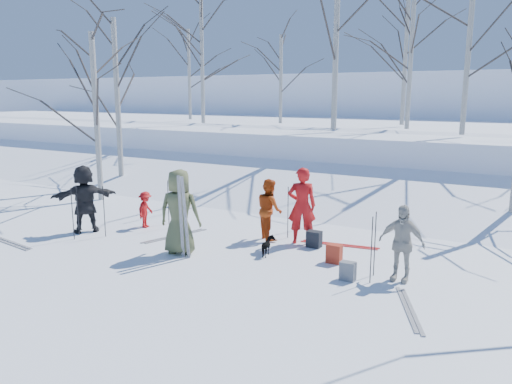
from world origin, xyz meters
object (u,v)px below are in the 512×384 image
Objects in this scene: skier_red_north at (302,206)px; backpack_red at (334,254)px; skier_grey_west at (85,199)px; backpack_grey at (348,271)px; skier_olive_center at (180,212)px; skier_redor_behind at (269,209)px; skier_red_seated at (146,210)px; dog at (268,246)px; backpack_dark at (314,239)px; skier_cream_east at (401,243)px.

backpack_red is (1.25, -0.99, -0.74)m from skier_red_north.
backpack_grey is (7.32, 0.11, -0.72)m from skier_grey_west.
backpack_grey is (3.97, 0.29, -0.80)m from skier_olive_center.
backpack_red is (2.12, -0.92, -0.57)m from skier_redor_behind.
skier_red_north is 1.89× the size of skier_red_seated.
dog is at bearing 165.73° from backpack_grey.
skier_red_seated is 6.34m from backpack_grey.
backpack_red is 1.05× the size of backpack_dark.
skier_cream_east is at bearing 29.97° from backpack_grey.
backpack_grey is at bearing -113.30° from skier_red_seated.
skier_red_north is at bearing 156.70° from skier_cream_east.
backpack_dark is (-0.84, 0.84, -0.01)m from backpack_red.
backpack_red is at bearing -44.96° from backpack_dark.
skier_redor_behind is 3.59m from skier_red_seated.
backpack_dark is (1.27, -0.08, -0.58)m from skier_redor_behind.
dog reaches higher than backpack_dark.
dog is (1.86, 0.83, -0.76)m from skier_olive_center.
backpack_grey is at bearing 127.77° from skier_grey_west.
skier_grey_west is 6.17m from backpack_dark.
skier_grey_west is 5.30m from dog.
skier_redor_behind is at bearing -21.74° from skier_red_north.
skier_red_seated is at bearing 173.82° from skier_grey_west.
skier_cream_east is 0.85× the size of skier_grey_west.
skier_olive_center is 4.94× the size of backpack_dark.
skier_red_north reaches higher than dog.
skier_cream_east is 2.69m from backpack_dark.
skier_redor_behind is at bearing -77.55° from dog.
skier_olive_center is 1.28× the size of skier_cream_east.
skier_redor_behind is 1.40m from backpack_dark.
backpack_red reaches higher than backpack_grey.
skier_red_north reaches higher than skier_redor_behind.
skier_grey_west is 4.55× the size of backpack_dark.
skier_cream_east is at bearing 164.96° from dog.
skier_red_seated is at bearing 53.37° from skier_redor_behind.
skier_olive_center is 1.96× the size of skier_red_seated.
skier_redor_behind is (-0.86, -0.07, -0.18)m from skier_red_north.
dog is at bearing -178.11° from skier_cream_east.
skier_redor_behind reaches higher than backpack_grey.
skier_cream_east reaches higher than skier_red_seated.
skier_red_seated is 1.63m from skier_grey_west.
skier_grey_west is at bearing -179.14° from backpack_grey.
skier_cream_east reaches higher than dog.
skier_red_seated is 4.84m from backpack_dark.
skier_olive_center reaches higher than backpack_grey.
skier_grey_west is at bearing -173.39° from skier_cream_east.
skier_red_north is at bearing 146.57° from skier_grey_west.
skier_red_north reaches higher than backpack_dark.
skier_redor_behind reaches higher than dog.
skier_olive_center is at bearing -161.24° from backpack_red.
skier_olive_center reaches higher than skier_grey_west.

